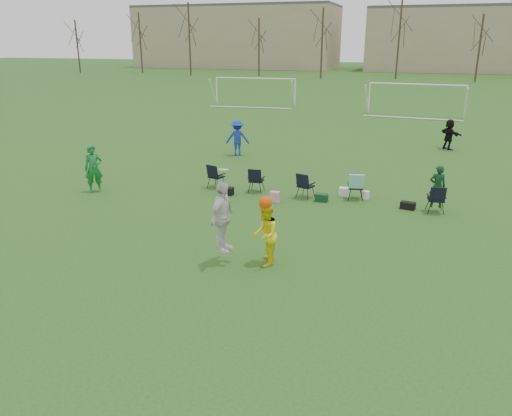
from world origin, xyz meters
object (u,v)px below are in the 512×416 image
at_px(fielder_green_near, 94,169).
at_px(center_contest, 243,225).
at_px(goal_mid, 417,91).
at_px(fielder_black, 449,134).
at_px(fielder_blue, 237,138).
at_px(goal_left, 255,84).

bearing_deg(fielder_green_near, center_contest, -66.11).
xyz_separation_m(fielder_green_near, center_contest, (7.79, -4.41, 0.17)).
bearing_deg(goal_mid, fielder_green_near, -109.49).
xyz_separation_m(fielder_green_near, fielder_black, (13.36, 12.95, -0.11)).
xyz_separation_m(fielder_blue, center_contest, (4.78, -12.32, 0.19)).
bearing_deg(fielder_black, goal_left, 9.94).
bearing_deg(fielder_black, center_contest, 124.89).
bearing_deg(fielder_blue, center_contest, 92.27).
relative_size(fielder_blue, fielder_black, 1.11).
relative_size(center_contest, goal_mid, 0.35).
bearing_deg(fielder_green_near, goal_mid, 29.93).
bearing_deg(center_contest, goal_mid, 83.50).
bearing_deg(goal_mid, fielder_blue, -110.64).
bearing_deg(center_contest, fielder_black, 72.21).
relative_size(fielder_green_near, goal_mid, 0.25).
height_order(fielder_green_near, goal_left, goal_left).
height_order(center_contest, goal_mid, center_contest).
relative_size(fielder_green_near, goal_left, 0.25).
height_order(center_contest, goal_left, center_contest).
bearing_deg(fielder_black, fielder_green_near, 96.79).
height_order(fielder_black, goal_mid, goal_mid).
bearing_deg(fielder_blue, goal_mid, -133.59).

